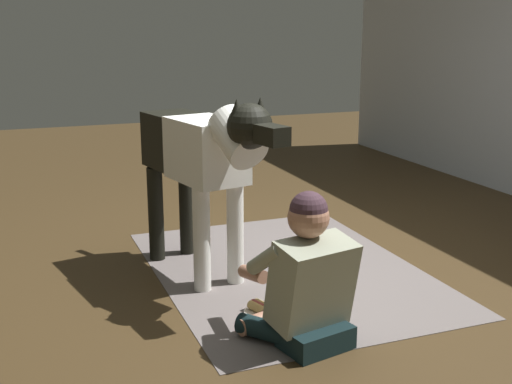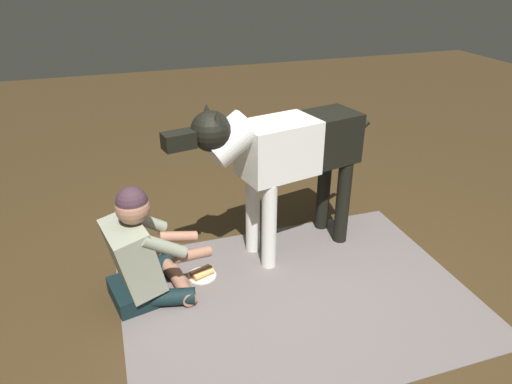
{
  "view_description": "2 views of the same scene",
  "coord_description": "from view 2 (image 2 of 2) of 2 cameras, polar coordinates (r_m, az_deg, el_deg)",
  "views": [
    {
      "loc": [
        3.67,
        -1.81,
        1.6
      ],
      "look_at": [
        0.12,
        -0.45,
        0.63
      ],
      "focal_mm": 46.32,
      "sensor_mm": 36.0,
      "label": 1
    },
    {
      "loc": [
        0.91,
        2.1,
        2.03
      ],
      "look_at": [
        0.09,
        -0.41,
        0.67
      ],
      "focal_mm": 32.75,
      "sensor_mm": 36.0,
      "label": 2
    }
  ],
  "objects": [
    {
      "name": "ground_plane",
      "position": [
        3.06,
        4.06,
        -14.5
      ],
      "size": [
        14.32,
        14.32,
        0.0
      ],
      "primitive_type": "plane",
      "color": "#3E2D18"
    },
    {
      "name": "area_rug",
      "position": [
        3.18,
        5.06,
        -12.5
      ],
      "size": [
        2.26,
        1.68,
        0.01
      ],
      "primitive_type": "cube",
      "color": "#675E5C",
      "rests_on": "ground"
    },
    {
      "name": "person_sitting_on_floor",
      "position": [
        3.07,
        -13.84,
        -7.43
      ],
      "size": [
        0.7,
        0.57,
        0.81
      ],
      "color": "black",
      "rests_on": "ground"
    },
    {
      "name": "large_dog",
      "position": [
        3.24,
        3.55,
        4.8
      ],
      "size": [
        1.6,
        0.52,
        1.21
      ],
      "color": "white",
      "rests_on": "ground"
    },
    {
      "name": "hot_dog_on_plate",
      "position": [
        3.35,
        -6.63,
        -9.86
      ],
      "size": [
        0.2,
        0.2,
        0.06
      ],
      "color": "silver",
      "rests_on": "ground"
    }
  ]
}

